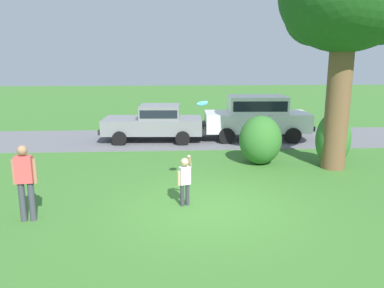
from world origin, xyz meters
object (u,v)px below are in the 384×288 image
(oak_tree_large, at_px, (347,2))
(child_thrower, at_px, (185,178))
(adult_onlooker, at_px, (25,179))
(parked_sedan, at_px, (155,122))
(frisbee, at_px, (202,103))
(parked_suv, at_px, (257,115))

(oak_tree_large, bearing_deg, child_thrower, -148.58)
(oak_tree_large, distance_m, adult_onlooker, 10.33)
(parked_sedan, xyz_separation_m, adult_onlooker, (-2.56, -8.25, 0.13))
(frisbee, bearing_deg, child_thrower, -124.84)
(parked_suv, bearing_deg, child_thrower, -114.49)
(parked_sedan, relative_size, child_thrower, 3.48)
(parked_suv, relative_size, adult_onlooker, 2.74)
(oak_tree_large, relative_size, parked_suv, 1.51)
(parked_sedan, height_order, parked_suv, parked_suv)
(oak_tree_large, bearing_deg, parked_sedan, 143.68)
(child_thrower, bearing_deg, parked_sedan, 97.45)
(frisbee, height_order, adult_onlooker, frisbee)
(oak_tree_large, relative_size, child_thrower, 5.58)
(parked_suv, distance_m, adult_onlooker, 10.87)
(parked_sedan, xyz_separation_m, parked_suv, (4.45, 0.06, 0.23))
(oak_tree_large, bearing_deg, parked_suv, 109.58)
(child_thrower, relative_size, adult_onlooker, 0.74)
(parked_sedan, bearing_deg, parked_suv, 0.74)
(frisbee, bearing_deg, parked_suv, 66.66)
(parked_sedan, xyz_separation_m, frisbee, (1.47, -6.86, 1.61))
(child_thrower, relative_size, frisbee, 4.48)
(child_thrower, xyz_separation_m, frisbee, (0.48, 0.69, 1.74))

